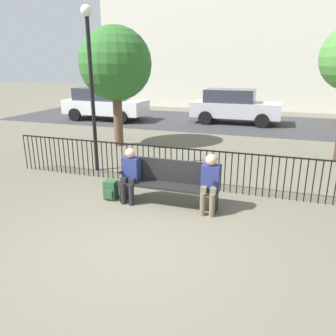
# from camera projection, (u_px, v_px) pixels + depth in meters

# --- Properties ---
(ground_plane) EXTENTS (80.00, 80.00, 0.00)m
(ground_plane) POSITION_uv_depth(u_px,v_px,m) (135.00, 245.00, 5.24)
(ground_plane) COLOR #605B4C
(park_bench) EXTENTS (2.06, 0.45, 0.92)m
(park_bench) POSITION_uv_depth(u_px,v_px,m) (169.00, 181.00, 6.63)
(park_bench) COLOR black
(park_bench) RESTS_ON ground
(seated_person_0) EXTENTS (0.34, 0.39, 1.14)m
(seated_person_0) POSITION_uv_depth(u_px,v_px,m) (130.00, 172.00, 6.71)
(seated_person_0) COLOR black
(seated_person_0) RESTS_ON ground
(seated_person_1) EXTENTS (0.34, 0.39, 1.16)m
(seated_person_1) POSITION_uv_depth(u_px,v_px,m) (210.00, 180.00, 6.20)
(seated_person_1) COLOR brown
(seated_person_1) RESTS_ON ground
(backpack) EXTENTS (0.26, 0.26, 0.41)m
(backpack) POSITION_uv_depth(u_px,v_px,m) (111.00, 190.00, 6.96)
(backpack) COLOR #284C2D
(backpack) RESTS_ON ground
(fence_railing) EXTENTS (9.01, 0.03, 0.95)m
(fence_railing) POSITION_uv_depth(u_px,v_px,m) (183.00, 164.00, 7.54)
(fence_railing) COLOR black
(fence_railing) RESTS_ON ground
(tree_1) EXTENTS (2.42, 2.42, 3.99)m
(tree_1) POSITION_uv_depth(u_px,v_px,m) (116.00, 64.00, 10.86)
(tree_1) COLOR brown
(tree_1) RESTS_ON ground
(lamp_post) EXTENTS (0.28, 0.28, 4.11)m
(lamp_post) POSITION_uv_depth(u_px,v_px,m) (90.00, 68.00, 8.13)
(lamp_post) COLOR black
(lamp_post) RESTS_ON ground
(street_surface) EXTENTS (24.00, 6.00, 0.01)m
(street_surface) POSITION_uv_depth(u_px,v_px,m) (236.00, 123.00, 16.07)
(street_surface) COLOR #333335
(street_surface) RESTS_ON ground
(parked_car_0) EXTENTS (4.20, 1.94, 1.62)m
(parked_car_0) POSITION_uv_depth(u_px,v_px,m) (104.00, 103.00, 16.81)
(parked_car_0) COLOR silver
(parked_car_0) RESTS_ON ground
(parked_car_2) EXTENTS (4.20, 1.94, 1.62)m
(parked_car_2) POSITION_uv_depth(u_px,v_px,m) (234.00, 106.00, 15.82)
(parked_car_2) COLOR #B7B7BC
(parked_car_2) RESTS_ON ground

